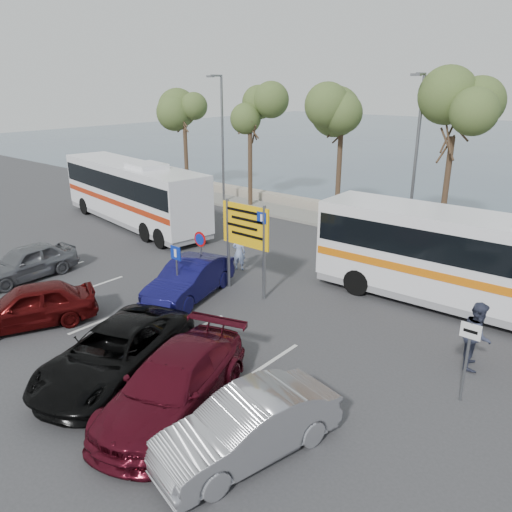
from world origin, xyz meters
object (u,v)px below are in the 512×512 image
Objects in this scene: street_lamp_right at (416,150)px; car_silver_b at (247,426)px; coach_bus_left at (133,195)px; coach_bus_right at (484,268)px; direction_sign at (246,233)px; car_blue at (190,279)px; suv_black at (115,353)px; pedestrian_far at (477,335)px; street_lamp_left at (222,133)px; pedestrian_near at (239,252)px; car_silver_a at (26,262)px; car_red at (29,305)px; car_maroon at (173,384)px.

street_lamp_right is 17.88m from car_silver_b.
coach_bus_right is at bearing 1.71° from coach_bus_left.
street_lamp_right is 10.73m from direction_sign.
car_blue is 0.84× the size of suv_black.
pedestrian_far is at bearing 82.62° from car_silver_b.
street_lamp_right is (13.00, 0.00, 0.00)m from street_lamp_left.
car_silver_a is at bearing 23.18° from pedestrian_near.
car_red is 4.80m from suv_black.
direction_sign reaches higher than pedestrian_far.
coach_bus_left is 17.85m from car_maroon.
pedestrian_far reaches higher than car_silver_b.
suv_black is at bearing 24.68° from car_red.
street_lamp_left is 15.80m from car_silver_a.
car_maroon reaches higher than suv_black.
coach_bus_right reaches higher than direction_sign.
coach_bus_left is 20.05m from pedestrian_far.
car_maroon is 2.40m from car_silver_b.
street_lamp_right is 0.67× the size of coach_bus_right.
direction_sign is at bearing 28.21° from car_silver_a.
street_lamp_left is 1.94× the size of car_silver_a.
street_lamp_right reaches higher than coach_bus_left.
direction_sign is 7.86m from car_red.
direction_sign is 0.30× the size of coach_bus_right.
pedestrian_near is at bearing -9.51° from coach_bus_left.
street_lamp_left is 21.22m from suv_black.
street_lamp_left is at bearing 137.79° from car_red.
street_lamp_left is at bearing 113.82° from car_blue.
street_lamp_right is at bearing 116.38° from car_silver_b.
car_blue is at bearing -51.20° from street_lamp_left.
street_lamp_left is at bearing 87.66° from coach_bus_left.
coach_bus_right is 7.58× the size of pedestrian_near.
car_silver_b is (4.80, 0.00, -0.02)m from suv_black.
car_silver_b is (5.86, -6.70, -1.71)m from direction_sign.
coach_bus_left reaches higher than car_silver_a.
pedestrian_near is (-7.76, 8.43, 0.07)m from car_silver_b.
pedestrian_near is at bearing 137.65° from direction_sign.
street_lamp_right reaches higher than pedestrian_far.
street_lamp_left is at bearing 113.17° from car_maroon.
car_maroon is (14.46, -17.02, -3.85)m from street_lamp_left.
pedestrian_near is at bearing -114.38° from street_lamp_right.
street_lamp_left reaches higher than car_silver_b.
coach_bus_left reaches higher than coach_bus_right.
car_silver_a is 4.69m from car_red.
pedestrian_near is at bearing 90.77° from suv_black.
street_lamp_right reaches higher than car_silver_b.
pedestrian_near is (-1.90, 1.73, -1.64)m from direction_sign.
coach_bus_right is at bearing -19.25° from street_lamp_left.
car_silver_a is at bearing -174.69° from car_silver_b.
pedestrian_near is at bearing 44.33° from car_silver_a.
car_blue is (-1.34, -1.70, -1.70)m from direction_sign.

